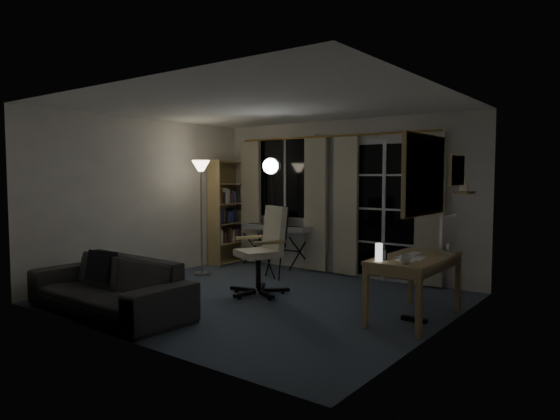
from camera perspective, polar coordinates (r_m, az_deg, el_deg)
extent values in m
cube|color=#3E485B|center=(6.37, -2.26, -10.17)|extent=(4.50, 4.00, 0.02)
cube|color=white|center=(8.38, 0.76, 3.67)|extent=(1.20, 0.06, 1.40)
cube|color=black|center=(8.36, 0.63, 3.67)|extent=(1.10, 0.02, 1.30)
cube|color=white|center=(8.35, 0.59, 3.67)|extent=(0.04, 0.03, 1.30)
cube|color=white|center=(7.48, 11.93, -0.10)|extent=(1.32, 0.06, 2.11)
cube|color=black|center=(7.58, 9.79, -0.01)|extent=(0.55, 0.02, 1.95)
cube|color=black|center=(7.33, 13.96, -0.21)|extent=(0.55, 0.02, 1.95)
cube|color=white|center=(7.44, 11.80, -0.12)|extent=(0.05, 0.04, 2.05)
cube|color=white|center=(7.49, 11.75, -3.74)|extent=(1.15, 0.03, 0.03)
cube|color=white|center=(7.44, 11.81, 0.08)|extent=(1.15, 0.03, 0.03)
cube|color=white|center=(7.42, 11.86, 3.93)|extent=(1.15, 0.03, 0.03)
cylinder|color=gold|center=(7.84, 5.77, 8.38)|extent=(3.50, 0.03, 0.03)
cube|color=beige|center=(8.75, -3.33, 0.93)|extent=(0.40, 0.07, 2.10)
cube|color=beige|center=(7.94, 4.10, 0.61)|extent=(0.40, 0.07, 2.10)
cube|color=beige|center=(7.66, 7.56, 0.46)|extent=(0.40, 0.07, 2.10)
cube|color=beige|center=(7.11, 16.71, 0.06)|extent=(0.40, 0.07, 2.10)
cube|color=tan|center=(8.56, -7.57, -0.35)|extent=(0.29, 0.03, 1.81)
cube|color=tan|center=(9.16, -4.06, -0.04)|extent=(0.29, 0.03, 1.81)
cube|color=tan|center=(8.94, -6.38, -0.15)|extent=(0.04, 0.81, 1.81)
cube|color=tan|center=(8.96, -5.71, -5.79)|extent=(0.30, 0.82, 0.02)
cube|color=tan|center=(8.91, -5.73, -3.67)|extent=(0.30, 0.82, 0.02)
cube|color=tan|center=(8.87, -5.74, -1.47)|extent=(0.30, 0.82, 0.02)
cube|color=tan|center=(8.85, -5.76, 0.74)|extent=(0.30, 0.82, 0.02)
cube|color=tan|center=(8.83, -5.78, 2.97)|extent=(0.30, 0.82, 0.02)
cube|color=tan|center=(8.83, -5.79, 5.49)|extent=(0.30, 0.82, 0.02)
cube|color=white|center=(8.64, -7.13, -3.07)|extent=(0.20, 0.06, 0.23)
cube|color=brown|center=(8.71, -6.72, -3.17)|extent=(0.20, 0.04, 0.18)
cube|color=#333333|center=(8.76, -6.40, -3.04)|extent=(0.20, 0.04, 0.21)
cube|color=brown|center=(8.80, -6.09, -2.81)|extent=(0.20, 0.04, 0.27)
cube|color=white|center=(8.86, -5.79, -2.95)|extent=(0.20, 0.05, 0.21)
cube|color=#B05332|center=(8.92, -5.43, -2.88)|extent=(0.20, 0.04, 0.22)
cube|color=#3640A4|center=(8.97, -5.14, -2.83)|extent=(0.20, 0.05, 0.22)
cube|color=brown|center=(9.03, -4.80, -2.82)|extent=(0.20, 0.03, 0.21)
cube|color=#B05332|center=(9.08, -4.54, -2.76)|extent=(0.20, 0.05, 0.22)
cube|color=#333333|center=(9.14, -4.19, -2.64)|extent=(0.20, 0.03, 0.24)
cube|color=#3640A4|center=(8.60, -7.15, -0.75)|extent=(0.20, 0.03, 0.25)
cube|color=#333333|center=(8.65, -6.85, -0.74)|extent=(0.20, 0.06, 0.24)
cube|color=#333333|center=(8.72, -6.45, -0.81)|extent=(0.20, 0.04, 0.21)
cube|color=#3640A4|center=(8.77, -6.14, -0.82)|extent=(0.20, 0.03, 0.19)
cube|color=#3640A4|center=(8.81, -5.86, -0.74)|extent=(0.20, 0.04, 0.21)
cube|color=#333333|center=(8.86, -5.57, -0.59)|extent=(0.20, 0.03, 0.25)
cube|color=#333333|center=(8.92, -5.28, -0.73)|extent=(0.20, 0.04, 0.20)
cube|color=#AED14E|center=(8.97, -4.96, -0.66)|extent=(0.20, 0.04, 0.21)
cube|color=brown|center=(9.03, -4.66, -0.59)|extent=(0.20, 0.03, 0.22)
cube|color=#333333|center=(9.07, -4.40, -0.60)|extent=(0.20, 0.03, 0.21)
cube|color=#B05332|center=(8.58, -7.17, 1.57)|extent=(0.20, 0.04, 0.26)
cube|color=#333333|center=(8.63, -6.85, 1.38)|extent=(0.20, 0.03, 0.20)
cube|color=white|center=(8.68, -6.58, 1.65)|extent=(0.20, 0.03, 0.27)
cube|color=white|center=(8.72, -6.28, 1.58)|extent=(0.20, 0.03, 0.25)
cube|color=brown|center=(8.77, -5.99, 1.45)|extent=(0.20, 0.03, 0.20)
cube|color=#3640A4|center=(8.82, -5.70, 1.49)|extent=(0.20, 0.04, 0.21)
cylinder|color=#B2B2B7|center=(7.94, -8.91, -7.19)|extent=(0.28, 0.28, 0.03)
cylinder|color=#B2B2B7|center=(7.82, -8.97, -1.20)|extent=(0.03, 0.03, 1.64)
cone|color=#FFE5B2|center=(7.79, -9.04, 5.01)|extent=(0.30, 0.30, 0.17)
cylinder|color=black|center=(8.54, -2.92, -4.21)|extent=(0.02, 0.59, 0.53)
cylinder|color=black|center=(8.54, -2.92, -4.21)|extent=(0.02, 0.59, 0.53)
cylinder|color=black|center=(7.98, 2.28, -4.80)|extent=(0.02, 0.59, 0.53)
cylinder|color=black|center=(7.98, 2.28, -4.80)|extent=(0.02, 0.59, 0.53)
cylinder|color=black|center=(8.25, -0.41, -4.50)|extent=(0.94, 0.02, 0.02)
cube|color=silver|center=(8.20, -0.41, -2.03)|extent=(1.22, 0.31, 0.08)
cube|color=white|center=(8.14, -0.73, -1.84)|extent=(1.13, 0.13, 0.01)
cube|color=black|center=(8.17, -0.57, -1.76)|extent=(1.09, 0.08, 0.01)
cube|color=black|center=(8.26, -0.01, -0.87)|extent=(0.33, 0.07, 0.20)
cylinder|color=black|center=(7.46, 0.08, -5.39)|extent=(0.13, 0.27, 0.73)
cylinder|color=black|center=(7.60, -1.05, -5.21)|extent=(0.29, 0.07, 0.74)
cylinder|color=black|center=(7.40, -1.50, -5.46)|extent=(0.19, 0.24, 0.74)
cylinder|color=black|center=(7.40, -0.83, 0.14)|extent=(0.04, 0.04, 1.27)
cylinder|color=silver|center=(7.34, -0.95, 5.03)|extent=(0.28, 0.22, 0.24)
cylinder|color=white|center=(7.26, -1.11, 5.04)|extent=(0.20, 0.10, 0.21)
cube|color=black|center=(6.35, -1.54, -9.65)|extent=(0.34, 0.19, 0.04)
cylinder|color=black|center=(6.28, -1.18, -10.01)|extent=(0.07, 0.07, 0.05)
cube|color=black|center=(6.60, -0.42, -9.14)|extent=(0.27, 0.29, 0.04)
cylinder|color=black|center=(6.62, 0.33, -9.29)|extent=(0.07, 0.07, 0.05)
cube|color=black|center=(6.79, -2.14, -8.76)|extent=(0.22, 0.33, 0.04)
cylinder|color=black|center=(6.88, -2.02, -8.78)|extent=(0.07, 0.07, 0.05)
cube|color=black|center=(6.67, -4.32, -9.00)|extent=(0.35, 0.12, 0.04)
cylinder|color=black|center=(6.72, -4.97, -9.10)|extent=(0.07, 0.07, 0.05)
cube|color=black|center=(6.40, -4.05, -9.56)|extent=(0.09, 0.35, 0.04)
cylinder|color=black|center=(6.35, -4.64, -9.87)|extent=(0.07, 0.07, 0.05)
cylinder|color=black|center=(6.51, -2.50, -7.04)|extent=(0.09, 0.09, 0.43)
cube|color=white|center=(6.46, -2.51, -4.96)|extent=(0.66, 0.66, 0.09)
cube|color=white|center=(6.53, -0.64, -2.00)|extent=(0.49, 0.32, 0.57)
cube|color=black|center=(6.55, -0.30, -1.79)|extent=(0.46, 0.29, 0.52)
cylinder|color=tan|center=(6.70, -3.40, -3.15)|extent=(0.22, 0.41, 0.05)
cylinder|color=tan|center=(6.20, -1.19, -3.73)|extent=(0.22, 0.41, 0.05)
cube|color=#A58355|center=(5.56, 15.17, -5.32)|extent=(0.65, 1.27, 0.04)
cube|color=#A58355|center=(5.57, 15.16, -5.96)|extent=(0.61, 1.24, 0.09)
cube|color=#A58355|center=(5.20, 9.73, -9.69)|extent=(0.05, 0.05, 0.64)
cube|color=#A58355|center=(4.98, 15.59, -10.40)|extent=(0.05, 0.05, 0.64)
cube|color=#A58355|center=(6.27, 14.72, -7.42)|extent=(0.05, 0.05, 0.64)
cube|color=#A58355|center=(6.09, 19.67, -7.86)|extent=(0.05, 0.05, 0.64)
cube|color=silver|center=(5.91, 18.62, -4.60)|extent=(0.16, 0.11, 0.01)
cube|color=silver|center=(5.89, 18.65, -3.45)|extent=(0.04, 0.03, 0.20)
cube|color=silver|center=(5.87, 18.68, -2.05)|extent=(0.04, 0.49, 0.31)
cube|color=black|center=(5.88, 18.51, -2.04)|extent=(0.01, 0.45, 0.27)
cube|color=white|center=(5.61, 14.87, -4.97)|extent=(0.13, 0.38, 0.02)
cube|color=white|center=(5.38, 13.34, -5.31)|extent=(0.06, 0.09, 0.02)
cube|color=white|center=(5.41, 15.05, -5.36)|extent=(0.24, 0.30, 0.01)
cube|color=white|center=(5.25, 14.04, -5.62)|extent=(0.20, 0.15, 0.00)
cube|color=black|center=(5.23, 11.83, -5.04)|extent=(0.05, 0.04, 0.11)
cylinder|color=white|center=(5.15, 11.23, -4.76)|extent=(0.07, 0.07, 0.18)
cube|color=black|center=(5.59, 15.10, -11.97)|extent=(0.27, 0.07, 0.05)
imported|color=silver|center=(5.05, 14.11, -5.38)|extent=(0.11, 0.09, 0.11)
cube|color=tan|center=(4.73, 16.18, 3.87)|extent=(0.04, 0.94, 0.74)
cube|color=white|center=(4.74, 15.95, 3.87)|extent=(0.01, 0.84, 0.64)
cube|color=tan|center=(5.58, 19.55, 4.30)|extent=(0.03, 0.42, 0.32)
cube|color=#4E8844|center=(5.59, 19.41, 4.31)|extent=(0.00, 0.36, 0.26)
cube|color=tan|center=(6.08, 20.29, 1.89)|extent=(0.16, 0.30, 0.02)
cone|color=white|center=(6.08, 20.32, 2.73)|extent=(0.12, 0.12, 0.15)
imported|color=#29292B|center=(5.92, -19.03, -7.26)|extent=(2.13, 0.68, 0.83)
cube|color=black|center=(6.22, -19.76, -6.05)|extent=(0.38, 0.24, 0.37)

